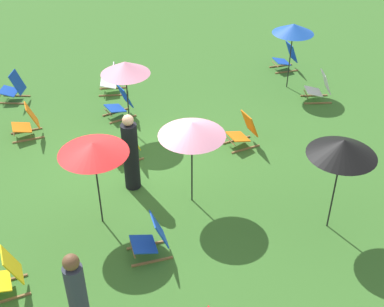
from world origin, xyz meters
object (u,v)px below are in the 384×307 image
at_px(deckchair_9, 5,275).
at_px(umbrella_3, 93,148).
at_px(deckchair_6, 14,88).
at_px(deckchair_3, 27,123).
at_px(deckchair_2, 113,80).
at_px(umbrella_1, 293,29).
at_px(deckchair_8, 244,132).
at_px(deckchair_10, 320,88).
at_px(deckchair_1, 120,103).
at_px(deckchair_5, 287,58).
at_px(umbrella_0, 125,68).
at_px(person_1, 79,304).
at_px(deckchair_11, 126,144).
at_px(umbrella_2, 343,148).
at_px(deckchair_7, 152,238).
at_px(person_0, 131,154).
at_px(umbrella_4, 192,129).

distance_m(deckchair_9, umbrella_3, 2.56).
xyz_separation_m(deckchair_6, umbrella_3, (5.55, 1.79, 1.36)).
relative_size(deckchair_3, deckchair_6, 0.96).
xyz_separation_m(deckchair_2, umbrella_1, (0.91, 4.86, 1.38)).
xyz_separation_m(deckchair_6, deckchair_8, (3.65, 5.36, 0.00)).
xyz_separation_m(deckchair_6, umbrella_1, (1.11, 7.56, 1.38)).
height_order(deckchair_2, deckchair_10, same).
relative_size(deckchair_1, deckchair_5, 1.04).
distance_m(umbrella_0, person_1, 6.19).
height_order(deckchair_1, deckchair_11, same).
bearing_deg(umbrella_0, umbrella_2, 35.65).
relative_size(deckchair_3, deckchair_7, 1.00).
xyz_separation_m(deckchair_7, umbrella_1, (-5.54, 4.98, 1.38)).
relative_size(deckchair_1, deckchair_7, 1.04).
bearing_deg(deckchair_7, deckchair_6, -161.11).
bearing_deg(deckchair_9, deckchair_8, 113.63).
distance_m(deckchair_6, person_0, 5.28).
bearing_deg(umbrella_1, person_1, -41.40).
xyz_separation_m(deckchair_5, deckchair_10, (2.06, 0.09, 0.00)).
relative_size(deckchair_10, umbrella_0, 0.45).
bearing_deg(deckchair_2, deckchair_1, 9.07).
distance_m(umbrella_2, umbrella_4, 2.74).
height_order(deckchair_2, deckchair_8, same).
xyz_separation_m(deckchair_2, deckchair_10, (1.84, 5.39, 0.00)).
xyz_separation_m(deckchair_3, umbrella_2, (4.79, 5.63, 1.46)).
xyz_separation_m(deckchair_2, person_0, (4.40, -0.15, 0.46)).
relative_size(umbrella_1, umbrella_3, 1.03).
xyz_separation_m(deckchair_5, umbrella_4, (5.37, -4.34, 1.36)).
distance_m(deckchair_6, umbrella_1, 7.77).
relative_size(umbrella_2, person_1, 1.06).
relative_size(deckchair_9, umbrella_1, 0.44).
height_order(deckchair_5, person_1, person_1).
bearing_deg(deckchair_5, deckchair_8, -37.76).
bearing_deg(umbrella_1, deckchair_2, -100.59).
relative_size(deckchair_8, deckchair_11, 1.00).
bearing_deg(deckchair_11, deckchair_2, 165.72).
bearing_deg(deckchair_6, person_1, 26.55).
bearing_deg(deckchair_6, deckchair_9, 18.59).
bearing_deg(deckchair_3, umbrella_1, 90.39).
distance_m(deckchair_8, deckchair_11, 2.78).
bearing_deg(deckchair_10, deckchair_2, -97.40).
bearing_deg(deckchair_11, deckchair_1, 164.11).
bearing_deg(umbrella_4, deckchair_1, -165.92).
distance_m(deckchair_5, deckchair_10, 2.06).
xyz_separation_m(deckchair_1, deckchair_10, (0.48, 5.39, 0.00)).
bearing_deg(deckchair_5, person_0, -51.73).
relative_size(deckchair_5, deckchair_6, 0.96).
height_order(deckchair_10, deckchair_11, same).
distance_m(deckchair_8, umbrella_1, 3.64).
distance_m(deckchair_3, deckchair_8, 5.25).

